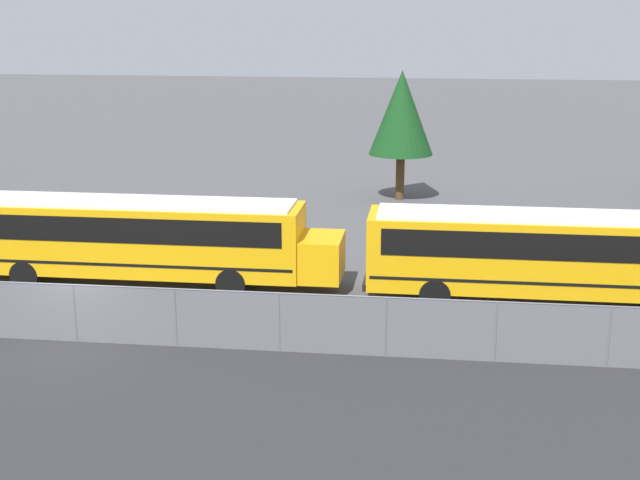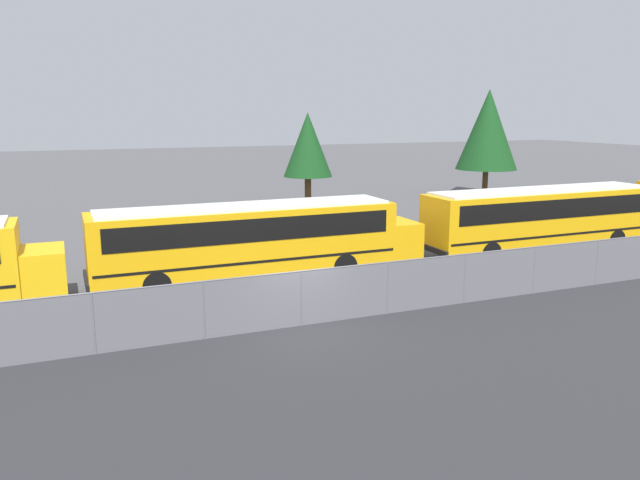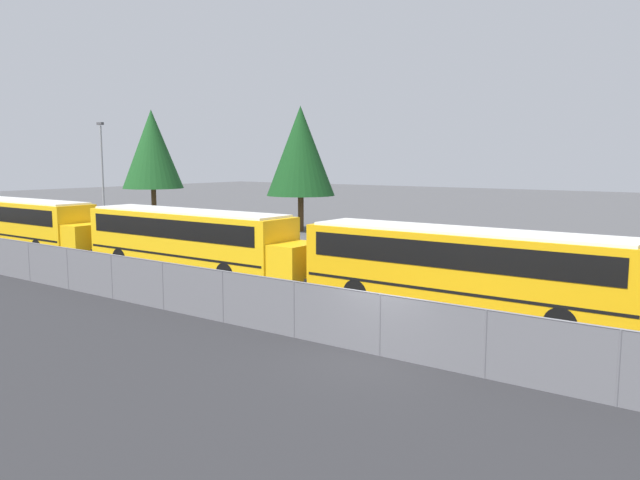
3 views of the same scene
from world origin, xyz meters
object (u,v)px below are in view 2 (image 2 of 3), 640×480
school_bus_4 (546,214)px  tree_2 (308,145)px  tree_1 (488,130)px  school_bus_3 (254,235)px

school_bus_4 → tree_2: (-5.80, 15.95, 2.58)m
tree_1 → tree_2: bearing=-173.1°
school_bus_4 → tree_1: bearing=60.5°
school_bus_4 → tree_2: bearing=110.0°
school_bus_4 → school_bus_3: bearing=178.6°
school_bus_3 → tree_1: 30.20m
school_bus_3 → tree_2: 17.93m
school_bus_3 → tree_1: size_ratio=1.62×
tree_1 → tree_2: size_ratio=1.27×
school_bus_3 → school_bus_4: size_ratio=1.00×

